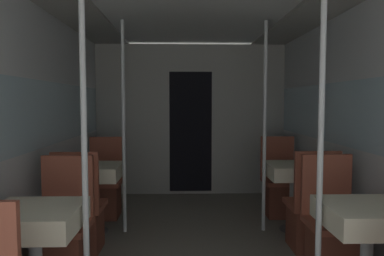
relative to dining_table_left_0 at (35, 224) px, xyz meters
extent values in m
cube|color=silver|center=(-0.37, 0.93, 0.51)|extent=(0.05, 6.46, 2.27)
cube|color=silver|center=(-0.35, 0.93, 0.67)|extent=(0.03, 5.94, 0.62)
cube|color=silver|center=(2.54, 0.93, 0.51)|extent=(0.05, 6.46, 2.27)
cube|color=silver|center=(2.52, 0.93, 0.67)|extent=(0.03, 5.94, 0.62)
cube|color=#999993|center=(-0.11, 0.93, 1.65)|extent=(0.52, 6.20, 0.03)
cube|color=#999993|center=(2.27, 0.93, 1.65)|extent=(0.52, 6.20, 0.03)
cube|color=#A8A8A3|center=(1.08, 3.31, 0.51)|extent=(2.84, 0.08, 2.27)
cube|color=black|center=(1.08, 3.27, 0.33)|extent=(0.64, 0.01, 1.81)
cube|color=#93704C|center=(0.00, 0.00, 0.09)|extent=(0.53, 0.53, 0.02)
cube|color=beige|center=(0.00, 0.00, 0.03)|extent=(0.57, 0.57, 0.15)
cube|color=brown|center=(0.00, 0.52, -0.43)|extent=(0.36, 0.36, 0.40)
cube|color=#9E4C38|center=(0.00, 0.52, -0.20)|extent=(0.42, 0.42, 0.05)
cube|color=#9E4C38|center=(0.00, 0.71, 0.08)|extent=(0.42, 0.04, 0.52)
cylinder|color=silver|center=(0.33, 0.00, 0.51)|extent=(0.04, 0.04, 2.27)
cylinder|color=#4C4C51|center=(0.00, 1.62, -0.62)|extent=(0.29, 0.29, 0.01)
cylinder|color=#B7B7BC|center=(0.00, 1.62, -0.26)|extent=(0.08, 0.08, 0.69)
cube|color=#93704C|center=(0.00, 1.62, 0.09)|extent=(0.53, 0.53, 0.02)
cube|color=beige|center=(0.00, 1.62, 0.03)|extent=(0.57, 0.57, 0.15)
cube|color=brown|center=(0.00, 1.10, -0.43)|extent=(0.36, 0.36, 0.40)
cube|color=#9E4C38|center=(0.00, 1.10, -0.20)|extent=(0.42, 0.42, 0.05)
cube|color=#9E4C38|center=(0.00, 0.91, 0.08)|extent=(0.42, 0.04, 0.52)
cube|color=brown|center=(0.00, 2.14, -0.43)|extent=(0.36, 0.36, 0.40)
cube|color=#9E4C38|center=(0.00, 2.14, -0.20)|extent=(0.42, 0.42, 0.05)
cube|color=#9E4C38|center=(0.00, 2.33, 0.08)|extent=(0.42, 0.04, 0.52)
cylinder|color=silver|center=(0.33, 1.62, 0.51)|extent=(0.04, 0.04, 2.27)
cube|color=#93704C|center=(2.17, 0.00, 0.09)|extent=(0.53, 0.53, 0.02)
cube|color=beige|center=(2.17, 0.00, 0.03)|extent=(0.57, 0.57, 0.15)
cube|color=brown|center=(2.17, 0.52, -0.43)|extent=(0.36, 0.36, 0.40)
cube|color=#9E4C38|center=(2.17, 0.52, -0.20)|extent=(0.42, 0.42, 0.05)
cube|color=#9E4C38|center=(2.17, 0.71, 0.08)|extent=(0.42, 0.04, 0.52)
cylinder|color=silver|center=(1.84, 0.00, 0.51)|extent=(0.04, 0.04, 2.27)
cylinder|color=#4C4C51|center=(2.17, 1.62, -0.62)|extent=(0.29, 0.29, 0.01)
cylinder|color=#B7B7BC|center=(2.17, 1.62, -0.26)|extent=(0.08, 0.08, 0.69)
cube|color=#93704C|center=(2.17, 1.62, 0.09)|extent=(0.53, 0.53, 0.02)
cube|color=beige|center=(2.17, 1.62, 0.03)|extent=(0.57, 0.57, 0.15)
cube|color=brown|center=(2.17, 1.10, -0.43)|extent=(0.36, 0.36, 0.40)
cube|color=#9E4C38|center=(2.17, 1.10, -0.20)|extent=(0.42, 0.42, 0.05)
cube|color=#9E4C38|center=(2.17, 0.91, 0.08)|extent=(0.42, 0.04, 0.52)
cube|color=brown|center=(2.17, 2.14, -0.43)|extent=(0.36, 0.36, 0.40)
cube|color=#9E4C38|center=(2.17, 2.14, -0.20)|extent=(0.42, 0.42, 0.05)
cube|color=#9E4C38|center=(2.17, 2.33, 0.08)|extent=(0.42, 0.04, 0.52)
cylinder|color=silver|center=(1.84, 1.62, 0.51)|extent=(0.04, 0.04, 2.27)
camera|label=1|loc=(0.94, -2.38, 0.78)|focal=35.00mm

